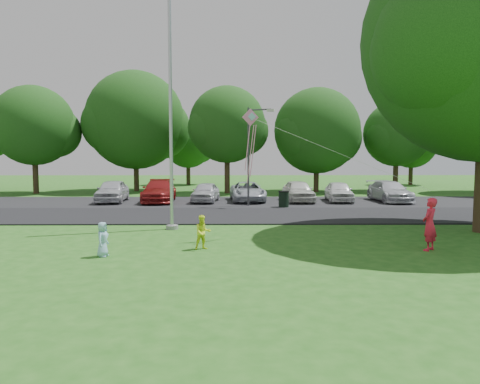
{
  "coord_description": "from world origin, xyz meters",
  "views": [
    {
      "loc": [
        -0.91,
        -12.32,
        2.9
      ],
      "look_at": [
        -0.73,
        4.0,
        1.6
      ],
      "focal_mm": 32.0,
      "sensor_mm": 36.0,
      "label": 1
    }
  ],
  "objects_px": {
    "child_yellow": "(203,232)",
    "flagpole": "(171,126)",
    "child_blue": "(103,239)",
    "kite": "(254,131)",
    "street_lamp": "(252,148)",
    "trash_can": "(284,199)",
    "woman": "(430,224)"
  },
  "relations": [
    {
      "from": "child_yellow",
      "to": "flagpole",
      "type": "bearing_deg",
      "value": 91.37
    },
    {
      "from": "flagpole",
      "to": "child_blue",
      "type": "bearing_deg",
      "value": -105.15
    },
    {
      "from": "flagpole",
      "to": "child_blue",
      "type": "xyz_separation_m",
      "value": [
        -1.32,
        -4.87,
        -3.65
      ]
    },
    {
      "from": "flagpole",
      "to": "kite",
      "type": "xyz_separation_m",
      "value": [
        3.25,
        -2.17,
        -0.31
      ]
    },
    {
      "from": "street_lamp",
      "to": "child_yellow",
      "type": "relative_size",
      "value": 5.33
    },
    {
      "from": "trash_can",
      "to": "child_blue",
      "type": "xyz_separation_m",
      "value": [
        -6.72,
        -12.21,
        0.02
      ]
    },
    {
      "from": "street_lamp",
      "to": "kite",
      "type": "bearing_deg",
      "value": -70.56
    },
    {
      "from": "woman",
      "to": "child_yellow",
      "type": "bearing_deg",
      "value": -46.42
    },
    {
      "from": "child_blue",
      "to": "child_yellow",
      "type": "bearing_deg",
      "value": -65.25
    },
    {
      "from": "woman",
      "to": "child_blue",
      "type": "relative_size",
      "value": 1.62
    },
    {
      "from": "trash_can",
      "to": "kite",
      "type": "distance_m",
      "value": 10.31
    },
    {
      "from": "trash_can",
      "to": "child_yellow",
      "type": "xyz_separation_m",
      "value": [
        -3.85,
        -11.24,
        0.05
      ]
    },
    {
      "from": "woman",
      "to": "trash_can",
      "type": "bearing_deg",
      "value": -118.49
    },
    {
      "from": "street_lamp",
      "to": "child_blue",
      "type": "xyz_separation_m",
      "value": [
        -4.9,
        -12.79,
        -3.0
      ]
    },
    {
      "from": "kite",
      "to": "child_blue",
      "type": "bearing_deg",
      "value": -165.48
    },
    {
      "from": "flagpole",
      "to": "street_lamp",
      "type": "distance_m",
      "value": 8.71
    },
    {
      "from": "flagpole",
      "to": "child_yellow",
      "type": "distance_m",
      "value": 5.54
    },
    {
      "from": "street_lamp",
      "to": "kite",
      "type": "xyz_separation_m",
      "value": [
        -0.33,
        -10.08,
        0.34
      ]
    },
    {
      "from": "child_blue",
      "to": "kite",
      "type": "height_order",
      "value": "kite"
    },
    {
      "from": "child_blue",
      "to": "woman",
      "type": "bearing_deg",
      "value": -79.86
    },
    {
      "from": "street_lamp",
      "to": "trash_can",
      "type": "bearing_deg",
      "value": 3.83
    },
    {
      "from": "child_blue",
      "to": "street_lamp",
      "type": "bearing_deg",
      "value": -14.94
    },
    {
      "from": "trash_can",
      "to": "woman",
      "type": "height_order",
      "value": "woman"
    },
    {
      "from": "flagpole",
      "to": "woman",
      "type": "xyz_separation_m",
      "value": [
        8.67,
        -4.15,
        -3.33
      ]
    },
    {
      "from": "kite",
      "to": "street_lamp",
      "type": "bearing_deg",
      "value": 72.04
    },
    {
      "from": "child_blue",
      "to": "flagpole",
      "type": "bearing_deg",
      "value": -9.12
    },
    {
      "from": "woman",
      "to": "child_yellow",
      "type": "distance_m",
      "value": 7.12
    },
    {
      "from": "trash_can",
      "to": "child_blue",
      "type": "height_order",
      "value": "child_blue"
    },
    {
      "from": "woman",
      "to": "child_blue",
      "type": "bearing_deg",
      "value": -40.25
    },
    {
      "from": "street_lamp",
      "to": "child_yellow",
      "type": "height_order",
      "value": "street_lamp"
    },
    {
      "from": "flagpole",
      "to": "child_yellow",
      "type": "height_order",
      "value": "flagpole"
    },
    {
      "from": "flagpole",
      "to": "woman",
      "type": "height_order",
      "value": "flagpole"
    }
  ]
}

